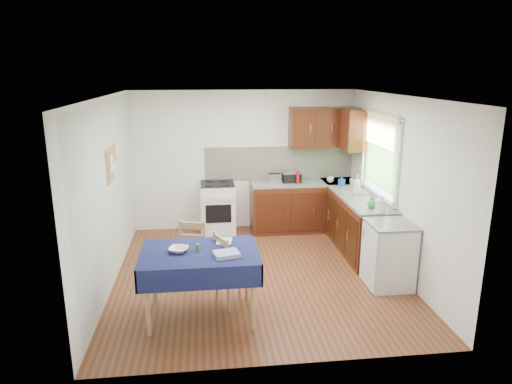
{
  "coord_description": "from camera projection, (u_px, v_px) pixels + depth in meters",
  "views": [
    {
      "loc": [
        -0.72,
        -5.97,
        2.82
      ],
      "look_at": [
        -0.0,
        0.23,
        1.16
      ],
      "focal_mm": 32.0,
      "sensor_mm": 36.0,
      "label": 1
    }
  ],
  "objects": [
    {
      "name": "tea_towel",
      "position": [
        227.0,
        254.0,
        5.08
      ],
      "size": [
        0.31,
        0.27,
        0.05
      ],
      "primitive_type": "cube",
      "rotation": [
        0.0,
        0.0,
        0.23
      ],
      "color": "#284694",
      "rests_on": "dining_table"
    },
    {
      "name": "soap_bottle_c",
      "position": [
        372.0,
        202.0,
        6.57
      ],
      "size": [
        0.19,
        0.19,
        0.17
      ],
      "primitive_type": "imported",
      "rotation": [
        0.0,
        0.0,
        3.82
      ],
      "color": "#248539",
      "rests_on": "worktop_right"
    },
    {
      "name": "window",
      "position": [
        380.0,
        149.0,
        7.0
      ],
      "size": [
        0.04,
        1.48,
        1.26
      ],
      "color": "#365D26",
      "rests_on": "wall_right"
    },
    {
      "name": "worktop_right",
      "position": [
        361.0,
        199.0,
        7.12
      ],
      "size": [
        0.6,
        1.7,
        0.04
      ],
      "primitive_type": "cube",
      "color": "slate",
      "rests_on": "base_cabinets"
    },
    {
      "name": "corkboard",
      "position": [
        112.0,
        164.0,
        6.19
      ],
      "size": [
        0.04,
        0.62,
        0.47
      ],
      "color": "tan",
      "rests_on": "wall_left"
    },
    {
      "name": "spice_jar",
      "position": [
        198.0,
        248.0,
        5.21
      ],
      "size": [
        0.04,
        0.04,
        0.09
      ],
      "primitive_type": "cylinder",
      "color": "#278F2B",
      "rests_on": "dining_table"
    },
    {
      "name": "wall_back",
      "position": [
        244.0,
        161.0,
        8.23
      ],
      "size": [
        4.0,
        0.02,
        2.5
      ],
      "primitive_type": "cube",
      "color": "silver",
      "rests_on": "ground"
    },
    {
      "name": "chair_far",
      "position": [
        196.0,
        248.0,
        6.22
      ],
      "size": [
        0.51,
        0.51,
        0.91
      ],
      "rotation": [
        0.0,
        0.0,
        2.83
      ],
      "color": "tan",
      "rests_on": "ground"
    },
    {
      "name": "kettle",
      "position": [
        381.0,
        205.0,
        6.38
      ],
      "size": [
        0.14,
        0.14,
        0.24
      ],
      "color": "silver",
      "rests_on": "worktop_right"
    },
    {
      "name": "toaster",
      "position": [
        274.0,
        178.0,
        8.06
      ],
      "size": [
        0.23,
        0.14,
        0.18
      ],
      "rotation": [
        0.0,
        0.0,
        -0.05
      ],
      "color": "#B5B5B9",
      "rests_on": "worktop_back"
    },
    {
      "name": "wall_right",
      "position": [
        398.0,
        186.0,
        6.44
      ],
      "size": [
        0.02,
        4.2,
        2.5
      ],
      "primitive_type": "cube",
      "color": "silver",
      "rests_on": "ground"
    },
    {
      "name": "upper_cabinets",
      "position": [
        332.0,
        128.0,
        7.96
      ],
      "size": [
        1.2,
        0.85,
        0.7
      ],
      "color": "#311A08",
      "rests_on": "wall_back"
    },
    {
      "name": "floor",
      "position": [
        258.0,
        274.0,
        6.54
      ],
      "size": [
        4.2,
        4.2,
        0.0
      ],
      "primitive_type": "plane",
      "color": "#532816",
      "rests_on": "ground"
    },
    {
      "name": "stove",
      "position": [
        218.0,
        208.0,
        8.09
      ],
      "size": [
        0.6,
        0.61,
        0.92
      ],
      "color": "silver",
      "rests_on": "ground"
    },
    {
      "name": "plate_bowl",
      "position": [
        179.0,
        250.0,
        5.2
      ],
      "size": [
        0.27,
        0.27,
        0.05
      ],
      "primitive_type": "imported",
      "rotation": [
        0.0,
        0.0,
        -0.25
      ],
      "color": "#F9E6CC",
      "rests_on": "dining_table"
    },
    {
      "name": "dining_table",
      "position": [
        200.0,
        260.0,
        5.24
      ],
      "size": [
        1.35,
        0.91,
        0.82
      ],
      "rotation": [
        0.0,
        0.0,
        0.06
      ],
      "color": "#131040",
      "rests_on": "ground"
    },
    {
      "name": "base_cabinets",
      "position": [
        328.0,
        215.0,
        7.78
      ],
      "size": [
        1.9,
        2.3,
        0.86
      ],
      "color": "#311A08",
      "rests_on": "ground"
    },
    {
      "name": "soap_bottle_a",
      "position": [
        357.0,
        185.0,
        7.25
      ],
      "size": [
        0.15,
        0.15,
        0.32
      ],
      "primitive_type": "imported",
      "rotation": [
        0.0,
        0.0,
        0.24
      ],
      "color": "silver",
      "rests_on": "worktop_right"
    },
    {
      "name": "worktop_corner",
      "position": [
        339.0,
        182.0,
        8.23
      ],
      "size": [
        0.6,
        0.6,
        0.04
      ],
      "primitive_type": "cube",
      "color": "slate",
      "rests_on": "base_cabinets"
    },
    {
      "name": "ceiling",
      "position": [
        258.0,
        96.0,
        5.89
      ],
      "size": [
        4.0,
        4.2,
        0.02
      ],
      "primitive_type": "cube",
      "color": "white",
      "rests_on": "wall_back"
    },
    {
      "name": "sauce_bottle",
      "position": [
        298.0,
        178.0,
        7.96
      ],
      "size": [
        0.05,
        0.05,
        0.23
      ],
      "primitive_type": "cylinder",
      "color": "#B60E0E",
      "rests_on": "worktop_back"
    },
    {
      "name": "worktop_back",
      "position": [
        304.0,
        183.0,
        8.16
      ],
      "size": [
        1.9,
        0.6,
        0.04
      ],
      "primitive_type": "cube",
      "color": "slate",
      "rests_on": "base_cabinets"
    },
    {
      "name": "wall_left",
      "position": [
        107.0,
        194.0,
        5.99
      ],
      "size": [
        0.02,
        4.2,
        2.5
      ],
      "primitive_type": "cube",
      "color": "silver",
      "rests_on": "ground"
    },
    {
      "name": "sandwich_press",
      "position": [
        291.0,
        177.0,
        8.13
      ],
      "size": [
        0.32,
        0.28,
        0.19
      ],
      "rotation": [
        0.0,
        0.0,
        0.29
      ],
      "color": "black",
      "rests_on": "worktop_back"
    },
    {
      "name": "yellow_packet",
      "position": [
        292.0,
        176.0,
        8.2
      ],
      "size": [
        0.15,
        0.13,
        0.17
      ],
      "primitive_type": "cube",
      "rotation": [
        0.0,
        0.0,
        -0.41
      ],
      "color": "gold",
      "rests_on": "worktop_back"
    },
    {
      "name": "soap_bottle_b",
      "position": [
        342.0,
        181.0,
        7.81
      ],
      "size": [
        0.12,
        0.12,
        0.19
      ],
      "primitive_type": "imported",
      "rotation": [
        0.0,
        0.0,
        2.04
      ],
      "color": "#1E46B4",
      "rests_on": "worktop_right"
    },
    {
      "name": "cup",
      "position": [
        330.0,
        180.0,
        8.09
      ],
      "size": [
        0.16,
        0.16,
        0.1
      ],
      "primitive_type": "imported",
      "rotation": [
        0.0,
        0.0,
        0.38
      ],
      "color": "silver",
      "rests_on": "worktop_back"
    },
    {
      "name": "book",
      "position": [
        217.0,
        241.0,
        5.5
      ],
      "size": [
        0.21,
        0.27,
        0.02
      ],
      "primitive_type": "imported",
      "rotation": [
        0.0,
        0.0,
        -0.15
      ],
      "color": "white",
      "rests_on": "dining_table"
    },
    {
      "name": "chair_near",
      "position": [
        231.0,
        267.0,
        5.6
      ],
      "size": [
        0.54,
        0.54,
        0.92
      ],
      "rotation": [
        0.0,
        0.0,
        1.99
      ],
      "color": "tan",
      "rests_on": "ground"
    },
    {
      "name": "wall_front",
      "position": [
        285.0,
        247.0,
        4.2
      ],
      "size": [
        4.0,
        0.02,
        2.5
      ],
      "primitive_type": "cube",
      "color": "silver",
      "rests_on": "ground"
    },
    {
      "name": "dish_rack",
      "position": [
        355.0,
        191.0,
        7.42
      ],
      "size": [
        0.45,
        0.34,
        0.21
      ],
      "rotation": [
        0.0,
        0.0,
        0.0
      ],
      "color": "gray",
      "rests_on": "worktop_right"
    },
    {
      "name": "splashback",
      "position": [
        280.0,
        163.0,
        8.3
      ],
      "size": [
        2.7,
        0.02,
        0.6
      ],
      "primitive_type": "cube",
      "color": "beige",
      "rests_on": "wall_back"
    },
    {
      "name": "fridge",
      "position": [
        389.0,
        255.0,
        6.09
      ],
      "size": [
        0.58,
        0.6,
        0.89
      ],
      "color": "silver",
      "rests_on": "ground"
    }
  ]
}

